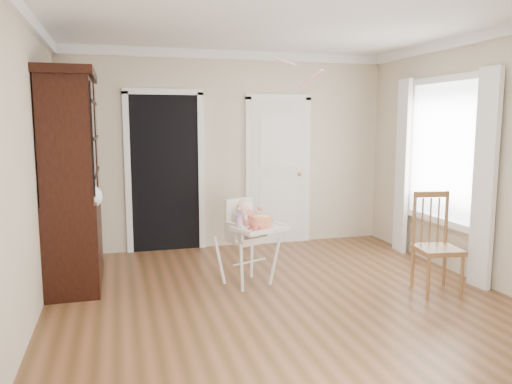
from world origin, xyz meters
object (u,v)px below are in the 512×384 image
object	(u,v)px
high_chair	(247,231)
cake	(262,222)
sippy_cup	(239,221)
dining_chair	(436,246)
china_cabinet	(72,180)

from	to	relation	value
high_chair	cake	bearing A→B (deg)	-87.80
sippy_cup	dining_chair	world-z (taller)	dining_chair
sippy_cup	china_cabinet	xyz separation A→B (m)	(-1.66, 0.68, 0.41)
cake	china_cabinet	xyz separation A→B (m)	(-1.88, 0.76, 0.42)
cake	sippy_cup	size ratio (longest dim) A/B	1.56
china_cabinet	dining_chair	bearing A→B (deg)	-19.52
high_chair	dining_chair	world-z (taller)	dining_chair
china_cabinet	sippy_cup	bearing A→B (deg)	-22.10
cake	sippy_cup	distance (m)	0.23
china_cabinet	dining_chair	size ratio (longest dim) A/B	2.22
cake	dining_chair	bearing A→B (deg)	-16.75
sippy_cup	dining_chair	size ratio (longest dim) A/B	0.18
cake	china_cabinet	world-z (taller)	china_cabinet
high_chair	sippy_cup	bearing A→B (deg)	-154.16
sippy_cup	china_cabinet	bearing A→B (deg)	157.90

